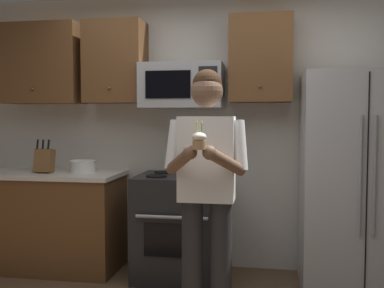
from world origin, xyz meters
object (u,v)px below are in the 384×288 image
Objects in this scene: refrigerator at (357,182)px; person at (207,181)px; microwave at (182,86)px; oven_range at (180,226)px; cupcake at (199,140)px; knife_block at (44,161)px; bowl_large_white at (83,166)px.

person is at bearing -144.52° from refrigerator.
microwave is 1.27m from person.
cupcake reaches higher than oven_range.
microwave reaches higher than knife_block.
refrigerator reaches higher than oven_range.
refrigerator is at bearing -6.03° from microwave.
bowl_large_white is at bearing 15.16° from knife_block.
microwave is 1.20m from bowl_large_white.
refrigerator is at bearing 35.48° from person.
oven_range is 1.08m from bowl_large_white.
person is at bearing 90.00° from cupcake.
person reaches higher than bowl_large_white.
cupcake is (-0.00, -0.33, 0.30)m from person.
cupcake is at bearing -73.23° from oven_range.
oven_range is at bearing 106.77° from cupcake.
knife_block is (-1.28, -0.15, -0.69)m from microwave.
microwave is at bearing 6.60° from knife_block.
cupcake is (-1.14, -1.14, 0.39)m from refrigerator.
microwave is 0.42× the size of person.
microwave is 2.31× the size of knife_block.
microwave reaches higher than oven_range.
bowl_large_white is 1.83m from cupcake.
cupcake is (0.36, -1.18, 0.83)m from oven_range.
cupcake is at bearing -134.99° from refrigerator.
cupcake is at bearing -74.70° from microwave.
person is at bearing -35.17° from bowl_large_white.
refrigerator is 2.79m from knife_block.
oven_range is 1.49m from cupcake.
bowl_large_white is 0.14× the size of person.
microwave reaches higher than bowl_large_white.
person is 10.13× the size of cupcake.
bowl_large_white is at bearing 144.83° from person.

